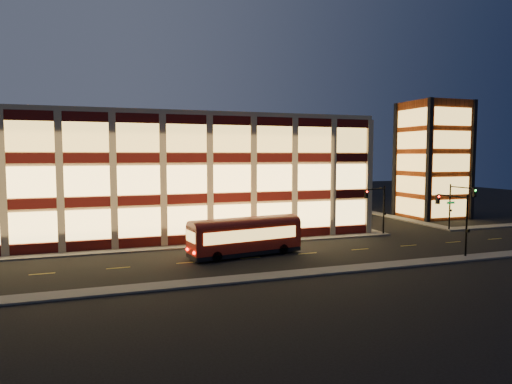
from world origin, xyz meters
name	(u,v)px	position (x,y,z in m)	size (l,w,h in m)	color
ground	(196,248)	(0.00, 0.00, 0.00)	(200.00, 200.00, 0.00)	black
sidewalk_office_south	(165,248)	(-3.00, 1.00, 0.07)	(54.00, 2.00, 0.15)	#514F4C
sidewalk_office_east	(319,217)	(23.00, 17.00, 0.07)	(2.00, 30.00, 0.15)	#514F4C
sidewalk_tower_south	(487,227)	(40.00, 1.00, 0.07)	(14.00, 2.00, 0.15)	#514F4C
sidewalk_tower_west	(380,214)	(34.00, 17.00, 0.07)	(2.00, 30.00, 0.15)	#514F4C
sidewalk_near	(229,280)	(0.00, -13.00, 0.07)	(100.00, 2.00, 0.15)	#514F4C
office_building	(149,173)	(-2.91, 16.91, 7.25)	(50.45, 30.45, 14.50)	tan
stair_tower	(433,160)	(39.95, 11.95, 8.99)	(8.60, 8.60, 18.00)	#8C3814
traffic_signal_far	(378,202)	(22.21, 0.24, 4.11)	(3.79, 1.87, 6.00)	black
traffic_signal_right	(458,200)	(33.50, -0.62, 4.10)	(1.20, 4.37, 6.00)	black
traffic_signal_near	(455,213)	(23.50, -11.03, 4.13)	(0.32, 4.45, 6.00)	black
trolley_bus	(245,234)	(3.88, -4.85, 2.08)	(11.40, 4.55, 3.76)	maroon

